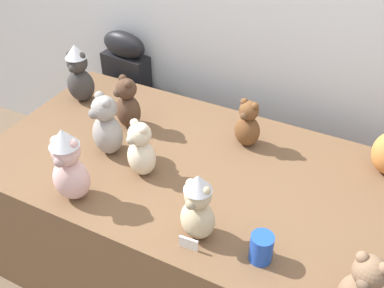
{
  "coord_description": "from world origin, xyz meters",
  "views": [
    {
      "loc": [
        0.67,
        -1.06,
        1.95
      ],
      "look_at": [
        0.0,
        0.25,
        0.82
      ],
      "focal_mm": 42.1,
      "sensor_mm": 36.0,
      "label": 1
    }
  ],
  "objects_px": {
    "party_cup_blue": "(261,248)",
    "teddy_bear_chestnut": "(248,125)",
    "display_table": "(192,223)",
    "teddy_bear_cream": "(141,150)",
    "instrument_case": "(130,102)",
    "teddy_bear_sand": "(198,207)",
    "teddy_bear_cocoa": "(128,104)",
    "teddy_bear_ash": "(106,126)",
    "teddy_bear_blush": "(69,166)",
    "teddy_bear_charcoal": "(79,74)"
  },
  "relations": [
    {
      "from": "teddy_bear_cream",
      "to": "party_cup_blue",
      "type": "xyz_separation_m",
      "value": [
        0.6,
        -0.2,
        -0.06
      ]
    },
    {
      "from": "teddy_bear_chestnut",
      "to": "teddy_bear_cream",
      "type": "bearing_deg",
      "value": -118.12
    },
    {
      "from": "teddy_bear_cocoa",
      "to": "instrument_case",
      "type": "bearing_deg",
      "value": 157.93
    },
    {
      "from": "teddy_bear_cream",
      "to": "teddy_bear_sand",
      "type": "bearing_deg",
      "value": -7.76
    },
    {
      "from": "teddy_bear_cream",
      "to": "teddy_bear_blush",
      "type": "relative_size",
      "value": 0.79
    },
    {
      "from": "instrument_case",
      "to": "teddy_bear_chestnut",
      "type": "relative_size",
      "value": 4.0
    },
    {
      "from": "instrument_case",
      "to": "teddy_bear_ash",
      "type": "relative_size",
      "value": 3.2
    },
    {
      "from": "teddy_bear_charcoal",
      "to": "party_cup_blue",
      "type": "xyz_separation_m",
      "value": [
        1.18,
        -0.55,
        -0.1
      ]
    },
    {
      "from": "teddy_bear_chestnut",
      "to": "teddy_bear_ash",
      "type": "distance_m",
      "value": 0.62
    },
    {
      "from": "teddy_bear_cocoa",
      "to": "teddy_bear_cream",
      "type": "relative_size",
      "value": 1.02
    },
    {
      "from": "instrument_case",
      "to": "teddy_bear_ash",
      "type": "distance_m",
      "value": 0.87
    },
    {
      "from": "teddy_bear_sand",
      "to": "teddy_bear_blush",
      "type": "distance_m",
      "value": 0.52
    },
    {
      "from": "teddy_bear_blush",
      "to": "party_cup_blue",
      "type": "relative_size",
      "value": 2.93
    },
    {
      "from": "display_table",
      "to": "teddy_bear_ash",
      "type": "relative_size",
      "value": 6.26
    },
    {
      "from": "instrument_case",
      "to": "teddy_bear_cream",
      "type": "relative_size",
      "value": 3.65
    },
    {
      "from": "teddy_bear_ash",
      "to": "instrument_case",
      "type": "bearing_deg",
      "value": 147.26
    },
    {
      "from": "teddy_bear_chestnut",
      "to": "party_cup_blue",
      "type": "height_order",
      "value": "teddy_bear_chestnut"
    },
    {
      "from": "teddy_bear_chestnut",
      "to": "teddy_bear_charcoal",
      "type": "relative_size",
      "value": 0.75
    },
    {
      "from": "teddy_bear_chestnut",
      "to": "teddy_bear_ash",
      "type": "bearing_deg",
      "value": -136.55
    },
    {
      "from": "teddy_bear_sand",
      "to": "teddy_bear_cocoa",
      "type": "bearing_deg",
      "value": 149.82
    },
    {
      "from": "teddy_bear_charcoal",
      "to": "teddy_bear_blush",
      "type": "relative_size",
      "value": 0.96
    },
    {
      "from": "teddy_bear_cocoa",
      "to": "teddy_bear_charcoal",
      "type": "distance_m",
      "value": 0.36
    },
    {
      "from": "instrument_case",
      "to": "teddy_bear_cocoa",
      "type": "relative_size",
      "value": 3.56
    },
    {
      "from": "teddy_bear_charcoal",
      "to": "teddy_bear_cream",
      "type": "bearing_deg",
      "value": -39.72
    },
    {
      "from": "teddy_bear_chestnut",
      "to": "teddy_bear_charcoal",
      "type": "distance_m",
      "value": 0.9
    },
    {
      "from": "display_table",
      "to": "teddy_bear_cream",
      "type": "xyz_separation_m",
      "value": [
        -0.17,
        -0.13,
        0.47
      ]
    },
    {
      "from": "instrument_case",
      "to": "teddy_bear_cream",
      "type": "height_order",
      "value": "teddy_bear_cream"
    },
    {
      "from": "party_cup_blue",
      "to": "teddy_bear_chestnut",
      "type": "bearing_deg",
      "value": 115.78
    },
    {
      "from": "display_table",
      "to": "teddy_bear_charcoal",
      "type": "relative_size",
      "value": 5.85
    },
    {
      "from": "instrument_case",
      "to": "teddy_bear_cocoa",
      "type": "bearing_deg",
      "value": -49.54
    },
    {
      "from": "teddy_bear_ash",
      "to": "teddy_bear_blush",
      "type": "height_order",
      "value": "teddy_bear_blush"
    },
    {
      "from": "instrument_case",
      "to": "party_cup_blue",
      "type": "distance_m",
      "value": 1.54
    },
    {
      "from": "teddy_bear_cream",
      "to": "teddy_bear_charcoal",
      "type": "height_order",
      "value": "teddy_bear_charcoal"
    },
    {
      "from": "teddy_bear_sand",
      "to": "teddy_bear_charcoal",
      "type": "height_order",
      "value": "teddy_bear_charcoal"
    },
    {
      "from": "teddy_bear_sand",
      "to": "teddy_bear_charcoal",
      "type": "distance_m",
      "value": 1.09
    },
    {
      "from": "teddy_bear_sand",
      "to": "teddy_bear_cream",
      "type": "relative_size",
      "value": 1.12
    },
    {
      "from": "display_table",
      "to": "instrument_case",
      "type": "bearing_deg",
      "value": 140.35
    },
    {
      "from": "instrument_case",
      "to": "party_cup_blue",
      "type": "relative_size",
      "value": 8.4
    },
    {
      "from": "teddy_bear_charcoal",
      "to": "teddy_bear_sand",
      "type": "bearing_deg",
      "value": -39.18
    },
    {
      "from": "instrument_case",
      "to": "teddy_bear_sand",
      "type": "relative_size",
      "value": 3.27
    },
    {
      "from": "instrument_case",
      "to": "teddy_bear_charcoal",
      "type": "distance_m",
      "value": 0.56
    },
    {
      "from": "party_cup_blue",
      "to": "teddy_bear_blush",
      "type": "bearing_deg",
      "value": -176.7
    },
    {
      "from": "instrument_case",
      "to": "party_cup_blue",
      "type": "height_order",
      "value": "instrument_case"
    },
    {
      "from": "teddy_bear_ash",
      "to": "party_cup_blue",
      "type": "xyz_separation_m",
      "value": [
        0.8,
        -0.26,
        -0.08
      ]
    },
    {
      "from": "teddy_bear_cocoa",
      "to": "teddy_bear_blush",
      "type": "distance_m",
      "value": 0.51
    },
    {
      "from": "display_table",
      "to": "instrument_case",
      "type": "xyz_separation_m",
      "value": [
        -0.75,
        0.62,
        0.12
      ]
    },
    {
      "from": "teddy_bear_cream",
      "to": "teddy_bear_ash",
      "type": "xyz_separation_m",
      "value": [
        -0.21,
        0.06,
        0.02
      ]
    },
    {
      "from": "teddy_bear_chestnut",
      "to": "teddy_bear_blush",
      "type": "relative_size",
      "value": 0.72
    },
    {
      "from": "teddy_bear_chestnut",
      "to": "teddy_bear_cream",
      "type": "distance_m",
      "value": 0.49
    },
    {
      "from": "teddy_bear_cream",
      "to": "teddy_bear_cocoa",
      "type": "bearing_deg",
      "value": 153.87
    }
  ]
}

